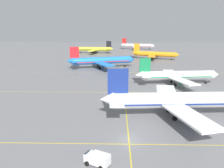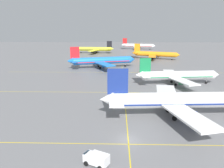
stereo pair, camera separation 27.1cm
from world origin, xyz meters
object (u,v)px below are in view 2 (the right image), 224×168
airliner_third_row (102,61)px  airliner_second_row (177,75)px  airliner_far_left_stand (155,54)px  airliner_distant_taxiway (138,46)px  service_truck_red_van (96,159)px  airliner_front_gate (178,100)px  airliner_far_right_stand (95,49)px

airliner_third_row → airliner_second_row: bearing=-48.1°
airliner_far_left_stand → airliner_distant_taxiway: bearing=94.7°
airliner_third_row → service_truck_red_van: bearing=-86.4°
airliner_second_row → airliner_third_row: (-31.90, 35.56, 0.47)m
airliner_front_gate → service_truck_red_van: (-18.30, -21.09, -3.00)m
airliner_second_row → airliner_far_left_stand: (2.47, 71.35, -0.01)m
airliner_third_row → service_truck_red_van: (5.56, -89.33, -2.84)m
airliner_front_gate → airliner_far_left_stand: 104.57m
airliner_far_left_stand → airliner_third_row: bearing=-133.8°
airliner_far_left_stand → airliner_front_gate: bearing=-95.8°
airliner_second_row → airliner_third_row: size_ratio=0.90×
airliner_second_row → service_truck_red_van: 59.93m
service_truck_red_van → airliner_far_right_stand: bearing=96.0°
airliner_far_right_stand → service_truck_red_van: 161.40m
airliner_front_gate → airliner_distant_taxiway: (4.54, 176.14, -0.48)m
airliner_second_row → airliner_third_row: 47.77m
airliner_second_row → service_truck_red_van: bearing=-116.1°
airliner_distant_taxiway → airliner_far_left_stand: bearing=-85.3°
airliner_second_row → airliner_far_right_stand: airliner_far_right_stand is taller
airliner_front_gate → airliner_far_left_stand: size_ratio=1.21×
airliner_front_gate → airliner_far_right_stand: (-35.28, 139.39, -0.62)m
airliner_third_row → airliner_distant_taxiway: size_ratio=1.08×
airliner_distant_taxiway → service_truck_red_van: (-22.83, -197.24, -2.52)m
airliner_front_gate → airliner_distant_taxiway: bearing=88.5°
airliner_second_row → airliner_far_left_stand: 71.39m
airliner_second_row → airliner_far_left_stand: size_ratio=1.03×
airliner_third_row → airliner_front_gate: bearing=-70.7°
airliner_front_gate → airliner_third_row: (-23.86, 68.24, -0.16)m
airliner_far_left_stand → service_truck_red_van: (-28.80, -125.13, -2.37)m
airliner_second_row → airliner_far_left_stand: airliner_second_row is taller
airliner_second_row → airliner_far_right_stand: (-43.32, 106.71, 0.00)m
airliner_second_row → airliner_distant_taxiway: bearing=91.4°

